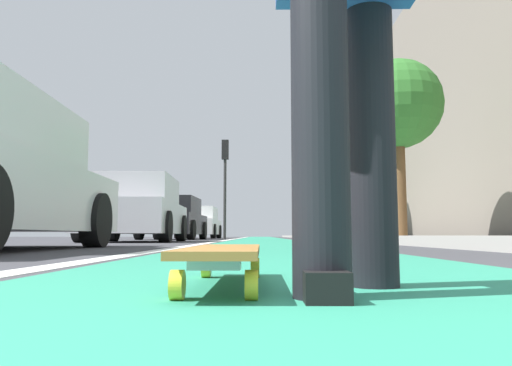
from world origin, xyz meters
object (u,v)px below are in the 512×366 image
object	(u,v)px
parked_car_mid	(137,211)
parked_car_end	(199,223)
parked_car_far	(173,219)
skateboard	(224,254)
traffic_light	(225,170)
street_tree_far	(339,157)
street_tree_mid	(397,106)

from	to	relation	value
parked_car_mid	parked_car_end	size ratio (longest dim) A/B	0.91
parked_car_mid	parked_car_far	size ratio (longest dim) A/B	1.00
skateboard	traffic_light	world-z (taller)	traffic_light
street_tree_far	parked_car_mid	bearing A→B (deg)	145.02
parked_car_end	traffic_light	bearing A→B (deg)	-158.45
skateboard	traffic_light	bearing A→B (deg)	3.89
skateboard	street_tree_mid	size ratio (longest dim) A/B	0.19
parked_car_mid	parked_car_far	xyz separation A→B (m)	(6.22, 0.22, 0.00)
skateboard	parked_car_mid	size ratio (longest dim) A/B	0.21
parked_car_far	street_tree_far	distance (m)	7.33
parked_car_end	street_tree_mid	xyz separation A→B (m)	(-12.37, -6.16, 2.50)
parked_car_mid	street_tree_far	bearing A→B (deg)	-34.98
parked_car_mid	parked_car_end	distance (m)	12.49
parked_car_far	street_tree_far	bearing A→B (deg)	-68.19
parked_car_mid	parked_car_far	distance (m)	6.22
skateboard	parked_car_far	world-z (taller)	parked_car_far
parked_car_far	traffic_light	size ratio (longest dim) A/B	1.00
traffic_light	street_tree_mid	world-z (taller)	street_tree_mid
parked_car_far	street_tree_mid	xyz separation A→B (m)	(-6.10, -6.35, 2.50)
parked_car_mid	street_tree_mid	world-z (taller)	street_tree_mid
parked_car_far	traffic_light	world-z (taller)	traffic_light
skateboard	street_tree_far	world-z (taller)	street_tree_far
parked_car_far	street_tree_far	size ratio (longest dim) A/B	0.89
skateboard	street_tree_far	distance (m)	19.34
parked_car_far	parked_car_mid	bearing A→B (deg)	-177.97
street_tree_mid	traffic_light	bearing A→B (deg)	28.47
traffic_light	street_tree_far	world-z (taller)	street_tree_far
traffic_light	parked_car_end	bearing A→B (deg)	21.55
street_tree_far	skateboard	bearing A→B (deg)	169.70
skateboard	parked_car_far	size ratio (longest dim) A/B	0.21
street_tree_mid	street_tree_far	size ratio (longest dim) A/B	0.94
parked_car_far	parked_car_end	xyz separation A→B (m)	(6.28, -0.19, 0.00)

